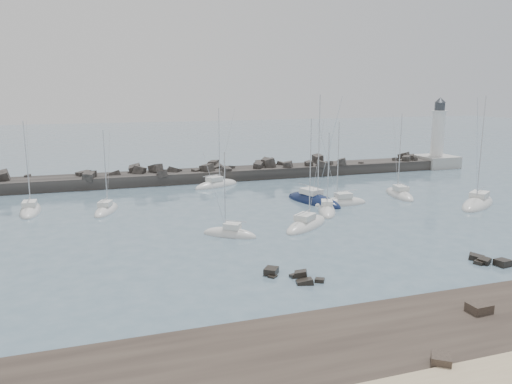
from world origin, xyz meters
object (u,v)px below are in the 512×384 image
at_px(sailboat_9, 341,204).
at_px(sailboat_11, 478,204).
at_px(sailboat_10, 399,195).
at_px(sailboat_6, 327,211).
at_px(sailboat_7, 306,226).
at_px(sailboat_8, 313,201).
at_px(sailboat_4, 216,185).
at_px(sailboat_1, 31,211).
at_px(sailboat_5, 230,234).
at_px(sailboat_3, 106,211).
at_px(lighthouse, 437,152).

height_order(sailboat_9, sailboat_11, sailboat_11).
bearing_deg(sailboat_10, sailboat_6, -159.35).
relative_size(sailboat_7, sailboat_8, 0.83).
height_order(sailboat_4, sailboat_8, sailboat_8).
xyz_separation_m(sailboat_8, sailboat_10, (13.76, -0.32, -0.01)).
xyz_separation_m(sailboat_9, sailboat_11, (17.35, -6.40, 0.00)).
bearing_deg(sailboat_10, sailboat_11, -52.48).
xyz_separation_m(sailboat_1, sailboat_5, (21.42, -18.24, 0.00)).
height_order(sailboat_1, sailboat_3, sailboat_1).
relative_size(sailboat_9, sailboat_10, 0.94).
bearing_deg(sailboat_1, sailboat_5, -40.42).
distance_m(lighthouse, sailboat_8, 43.26).
xyz_separation_m(sailboat_5, sailboat_9, (18.39, 9.45, 0.01)).
relative_size(sailboat_4, sailboat_9, 1.11).
distance_m(sailboat_7, sailboat_11, 26.54).
distance_m(lighthouse, sailboat_9, 42.09).
distance_m(sailboat_3, sailboat_10, 41.55).
relative_size(lighthouse, sailboat_4, 1.08).
bearing_deg(sailboat_8, sailboat_1, 170.25).
xyz_separation_m(sailboat_4, sailboat_6, (9.14, -21.49, -0.00)).
height_order(lighthouse, sailboat_4, lighthouse).
bearing_deg(sailboat_1, sailboat_3, -16.66).
distance_m(sailboat_5, sailboat_11, 35.87).
xyz_separation_m(sailboat_8, sailboat_11, (20.32, -8.86, -0.00)).
relative_size(sailboat_3, sailboat_11, 0.71).
bearing_deg(sailboat_9, sailboat_8, 140.36).
relative_size(sailboat_3, sailboat_7, 0.85).
xyz_separation_m(sailboat_6, sailboat_10, (14.58, 5.50, 0.01)).
xyz_separation_m(sailboat_4, sailboat_10, (23.73, -15.99, 0.00)).
xyz_separation_m(sailboat_5, sailboat_11, (35.74, 3.05, 0.01)).
relative_size(sailboat_4, sailboat_5, 1.37).
relative_size(sailboat_8, sailboat_11, 1.01).
xyz_separation_m(lighthouse, sailboat_6, (-38.15, -27.50, -2.95)).
bearing_deg(sailboat_1, sailboat_7, -29.76).
bearing_deg(lighthouse, sailboat_1, -168.31).
bearing_deg(sailboat_1, sailboat_4, 19.15).
distance_m(sailboat_8, sailboat_9, 3.85).
distance_m(sailboat_1, sailboat_6, 38.02).
bearing_deg(sailboat_9, sailboat_10, 11.20).
distance_m(sailboat_7, sailboat_10, 22.68).
distance_m(sailboat_3, sailboat_11, 49.51).
bearing_deg(sailboat_1, sailboat_6, -18.64).
bearing_deg(sailboat_8, sailboat_11, -23.56).
relative_size(lighthouse, sailboat_8, 0.91).
bearing_deg(sailboat_10, sailboat_9, -168.80).
xyz_separation_m(sailboat_7, sailboat_10, (19.87, 10.92, 0.01)).
distance_m(sailboat_6, sailboat_7, 7.58).
bearing_deg(sailboat_9, sailboat_6, -138.44).
height_order(sailboat_8, sailboat_9, sailboat_8).
bearing_deg(sailboat_4, sailboat_3, -145.56).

